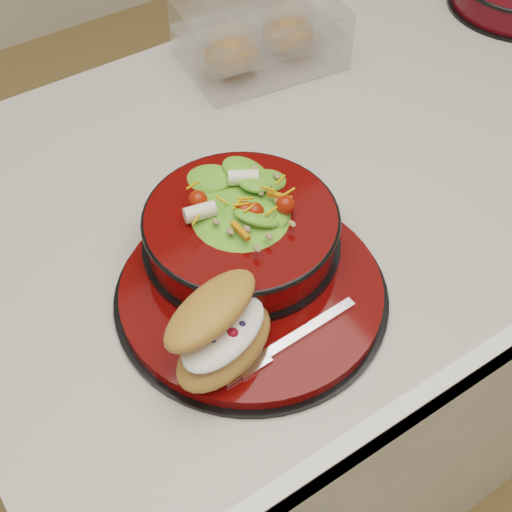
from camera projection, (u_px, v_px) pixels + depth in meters
island_counter at (336, 322)px, 1.35m from camera, size 1.24×0.74×0.90m
dinner_plate at (252, 291)px, 0.82m from camera, size 0.32×0.32×0.02m
salad_bowl at (241, 224)px, 0.82m from camera, size 0.24×0.24×0.10m
croissant at (221, 331)px, 0.72m from camera, size 0.14×0.12×0.08m
fork at (293, 338)px, 0.76m from camera, size 0.16×0.02×0.00m
pastry_box at (260, 36)px, 1.11m from camera, size 0.25×0.20×0.09m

